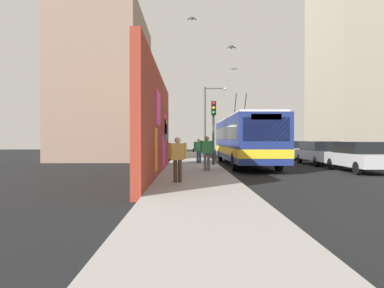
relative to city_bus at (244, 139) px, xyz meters
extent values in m
plane|color=black|center=(-2.30, 1.80, -1.76)|extent=(80.00, 80.00, 0.00)
cube|color=gray|center=(-2.30, 3.40, -1.68)|extent=(48.00, 3.20, 0.15)
cube|color=maroon|center=(-6.59, 5.15, 0.61)|extent=(13.42, 0.30, 4.73)
cube|color=orange|center=(-8.97, 4.99, -0.46)|extent=(1.19, 0.02, 1.70)
cube|color=#F2338C|center=(-3.43, 4.99, 0.45)|extent=(1.20, 0.02, 1.80)
cube|color=green|center=(-2.47, 4.99, 0.40)|extent=(1.53, 0.02, 0.91)
cube|color=#F2338C|center=(-7.79, 4.99, 1.28)|extent=(1.81, 0.02, 1.45)
cube|color=#F2338C|center=(-4.60, 4.99, -0.65)|extent=(1.87, 0.02, 1.62)
cube|color=yellow|center=(-2.94, 4.99, 0.67)|extent=(2.07, 0.02, 0.81)
cube|color=gray|center=(8.32, 11.00, 4.59)|extent=(12.19, 6.68, 12.70)
cube|color=black|center=(8.32, 7.64, 2.64)|extent=(10.36, 0.04, 1.10)
cube|color=black|center=(8.32, 7.64, 5.84)|extent=(10.36, 0.04, 1.10)
cube|color=#9E937F|center=(14.92, -15.20, 8.22)|extent=(10.67, 8.51, 19.96)
cube|color=navy|center=(0.01, 0.00, -0.02)|extent=(12.67, 2.64, 2.58)
cube|color=silver|center=(0.01, 0.00, 1.33)|extent=(12.16, 2.43, 0.12)
cube|color=yellow|center=(0.01, 0.00, -0.76)|extent=(12.69, 2.66, 0.44)
cube|color=black|center=(-6.31, 0.00, 0.43)|extent=(0.04, 2.24, 1.16)
cube|color=black|center=(0.01, 0.00, 0.37)|extent=(11.65, 2.67, 0.82)
cube|color=orange|center=(-6.30, 0.00, 1.02)|extent=(0.06, 1.45, 0.28)
cylinder|color=black|center=(1.91, -0.35, 2.17)|extent=(1.43, 0.06, 2.00)
cylinder|color=black|center=(1.91, 0.35, 2.17)|extent=(1.43, 0.06, 2.00)
cylinder|color=black|center=(-4.05, -1.20, -1.26)|extent=(1.00, 0.28, 1.00)
cylinder|color=black|center=(-4.05, 1.20, -1.26)|extent=(1.00, 0.28, 1.00)
cylinder|color=black|center=(4.06, -1.20, -1.26)|extent=(1.00, 0.28, 1.00)
cylinder|color=black|center=(4.06, 1.20, -1.26)|extent=(1.00, 0.28, 1.00)
cube|color=#B7B7BC|center=(-4.76, -5.20, -1.11)|extent=(4.54, 1.79, 0.66)
cube|color=black|center=(-4.67, -5.20, -0.48)|extent=(2.73, 1.61, 0.60)
cylinder|color=black|center=(-6.26, -4.40, -1.44)|extent=(0.64, 0.22, 0.64)
cylinder|color=black|center=(-3.26, -6.00, -1.44)|extent=(0.64, 0.22, 0.64)
cylinder|color=black|center=(-3.26, -4.40, -1.44)|extent=(0.64, 0.22, 0.64)
cube|color=#38383D|center=(0.50, -5.20, -1.11)|extent=(4.93, 1.87, 0.66)
cube|color=black|center=(0.60, -5.20, -0.48)|extent=(2.96, 1.68, 0.60)
cylinder|color=black|center=(-1.13, -6.03, -1.44)|extent=(0.64, 0.22, 0.64)
cylinder|color=black|center=(-1.13, -4.37, -1.44)|extent=(0.64, 0.22, 0.64)
cylinder|color=black|center=(2.12, -6.03, -1.44)|extent=(0.64, 0.22, 0.64)
cylinder|color=black|center=(2.12, -4.37, -1.44)|extent=(0.64, 0.22, 0.64)
cube|color=white|center=(6.32, -5.20, -1.11)|extent=(4.17, 1.79, 0.66)
cube|color=black|center=(6.40, -5.20, -0.48)|extent=(2.50, 1.61, 0.60)
cylinder|color=black|center=(4.94, -6.00, -1.44)|extent=(0.64, 0.22, 0.64)
cylinder|color=black|center=(4.94, -4.40, -1.44)|extent=(0.64, 0.22, 0.64)
cylinder|color=black|center=(7.69, -6.00, -1.44)|extent=(0.64, 0.22, 0.64)
cylinder|color=black|center=(7.69, -4.40, -1.44)|extent=(0.64, 0.22, 0.64)
cube|color=#C6B793|center=(11.97, -5.20, -1.11)|extent=(4.44, 1.73, 0.66)
cube|color=black|center=(12.06, -5.20, -0.48)|extent=(2.67, 1.56, 0.60)
cylinder|color=black|center=(10.50, -5.97, -1.44)|extent=(0.64, 0.22, 0.64)
cylinder|color=black|center=(10.50, -4.43, -1.44)|extent=(0.64, 0.22, 0.64)
cylinder|color=black|center=(13.44, -5.97, -1.44)|extent=(0.64, 0.22, 0.64)
cylinder|color=black|center=(13.44, -4.43, -1.44)|extent=(0.64, 0.22, 0.64)
cylinder|color=#3F3326|center=(-10.20, 4.02, -1.20)|extent=(0.14, 0.14, 0.81)
cylinder|color=#3F3326|center=(-10.20, 4.19, -1.20)|extent=(0.14, 0.14, 0.81)
cube|color=gold|center=(-10.20, 4.11, -0.50)|extent=(0.22, 0.47, 0.60)
cylinder|color=gold|center=(-10.20, 3.82, -0.47)|extent=(0.09, 0.09, 0.57)
cylinder|color=gold|center=(-10.20, 4.39, -0.47)|extent=(0.09, 0.09, 0.57)
sphere|color=tan|center=(-10.20, 4.11, -0.09)|extent=(0.22, 0.22, 0.22)
cylinder|color=#2D3F59|center=(-0.13, 2.92, -1.21)|extent=(0.14, 0.14, 0.80)
cylinder|color=#2D3F59|center=(-0.13, 3.08, -1.21)|extent=(0.14, 0.14, 0.80)
cube|color=#338C4C|center=(-0.13, 3.00, -0.51)|extent=(0.22, 0.47, 0.60)
cylinder|color=#338C4C|center=(-0.13, 2.72, -0.48)|extent=(0.09, 0.09, 0.57)
cylinder|color=#338C4C|center=(-0.13, 3.28, -0.48)|extent=(0.09, 0.09, 0.57)
sphere|color=beige|center=(-0.13, 3.00, -0.10)|extent=(0.22, 0.22, 0.22)
cube|color=black|center=(-0.13, 3.35, -0.76)|extent=(0.14, 0.10, 0.24)
cylinder|color=#595960|center=(-5.47, 2.69, -1.18)|extent=(0.14, 0.14, 0.85)
cylinder|color=#595960|center=(-5.47, 2.87, -1.18)|extent=(0.14, 0.14, 0.85)
cube|color=#338C4C|center=(-5.47, 2.78, -0.44)|extent=(0.22, 0.50, 0.64)
cylinder|color=#338C4C|center=(-5.47, 2.48, -0.41)|extent=(0.09, 0.09, 0.60)
cylinder|color=#338C4C|center=(-5.47, 3.08, -0.41)|extent=(0.09, 0.09, 0.60)
sphere|color=#936B4C|center=(-5.47, 2.78, -0.01)|extent=(0.23, 0.23, 0.23)
cylinder|color=#2D382D|center=(-1.47, 2.15, 0.35)|extent=(0.14, 0.14, 3.91)
cube|color=black|center=(-1.69, 2.15, 1.85)|extent=(0.20, 0.28, 0.84)
sphere|color=red|center=(-1.80, 2.15, 2.13)|extent=(0.18, 0.18, 0.18)
sphere|color=yellow|center=(-1.80, 2.15, 1.85)|extent=(0.18, 0.18, 0.18)
sphere|color=green|center=(-1.80, 2.15, 1.57)|extent=(0.18, 0.18, 0.18)
cylinder|color=#4C4C51|center=(6.84, 2.25, 1.44)|extent=(0.18, 0.18, 6.10)
cylinder|color=#4C4C51|center=(6.84, 1.38, 4.34)|extent=(0.10, 1.73, 0.10)
ellipsoid|color=silver|center=(6.84, 0.52, 4.29)|extent=(0.44, 0.28, 0.20)
ellipsoid|color=slate|center=(-2.26, 3.47, 7.06)|extent=(0.32, 0.14, 0.12)
cube|color=slate|center=(-2.26, 3.33, 7.09)|extent=(0.20, 0.25, 0.16)
cube|color=slate|center=(-2.26, 3.61, 7.09)|extent=(0.20, 0.25, 0.16)
ellipsoid|color=slate|center=(0.64, 0.61, 4.71)|extent=(0.32, 0.14, 0.12)
cube|color=slate|center=(0.64, 0.47, 4.74)|extent=(0.20, 0.28, 0.08)
cube|color=slate|center=(0.64, 0.75, 4.74)|extent=(0.20, 0.28, 0.08)
ellipsoid|color=#47474C|center=(-2.27, 1.15, 5.38)|extent=(0.32, 0.14, 0.12)
cube|color=#47474C|center=(-2.27, 1.01, 5.41)|extent=(0.20, 0.25, 0.16)
cube|color=#47474C|center=(-2.27, 1.29, 5.41)|extent=(0.20, 0.25, 0.16)
camera|label=1|loc=(-22.50, 3.75, -0.08)|focal=32.03mm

